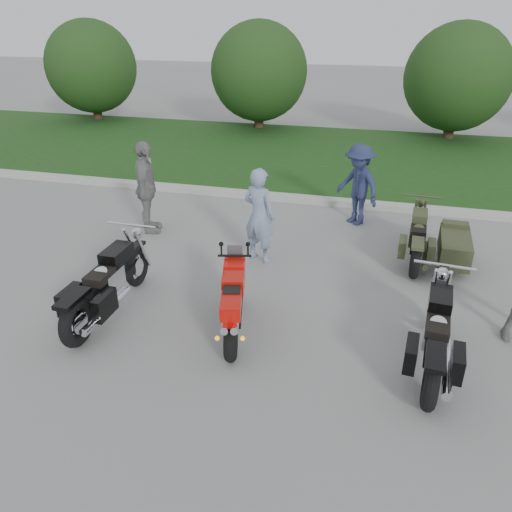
% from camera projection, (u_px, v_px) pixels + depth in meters
% --- Properties ---
extents(ground, '(80.00, 80.00, 0.00)m').
position_uv_depth(ground, '(231.00, 342.00, 7.17)').
color(ground, '#969691').
rests_on(ground, ground).
extents(curb, '(60.00, 0.30, 0.15)m').
position_uv_depth(curb, '(302.00, 199.00, 12.34)').
color(curb, '#B5B3AA').
rests_on(curb, ground).
extents(grass_strip, '(60.00, 8.00, 0.14)m').
position_uv_depth(grass_strip, '(324.00, 156.00, 15.94)').
color(grass_strip, '#25571E').
rests_on(grass_strip, ground).
extents(tree_far_left, '(3.60, 3.60, 4.00)m').
position_uv_depth(tree_far_left, '(91.00, 67.00, 20.13)').
color(tree_far_left, '#3F2B1C').
rests_on(tree_far_left, ground).
extents(tree_mid_left, '(3.60, 3.60, 4.00)m').
position_uv_depth(tree_mid_left, '(259.00, 72.00, 18.57)').
color(tree_mid_left, '#3F2B1C').
rests_on(tree_mid_left, ground).
extents(tree_mid_right, '(3.60, 3.60, 4.00)m').
position_uv_depth(tree_mid_right, '(458.00, 78.00, 17.00)').
color(tree_mid_right, '#3F2B1C').
rests_on(tree_mid_right, ground).
extents(sportbike_red, '(0.65, 1.87, 0.90)m').
position_uv_depth(sportbike_red, '(233.00, 302.00, 7.16)').
color(sportbike_red, black).
rests_on(sportbike_red, ground).
extents(cruiser_left, '(0.42, 2.49, 0.96)m').
position_uv_depth(cruiser_left, '(106.00, 287.00, 7.60)').
color(cruiser_left, black).
rests_on(cruiser_left, ground).
extents(cruiser_right, '(0.48, 2.39, 0.92)m').
position_uv_depth(cruiser_right, '(436.00, 339.00, 6.46)').
color(cruiser_right, black).
rests_on(cruiser_right, ground).
extents(cruiser_sidecar, '(1.13, 2.21, 0.85)m').
position_uv_depth(cruiser_sidecar, '(439.00, 244.00, 9.21)').
color(cruiser_sidecar, black).
rests_on(cruiser_sidecar, ground).
extents(person_stripe, '(0.77, 0.64, 1.80)m').
position_uv_depth(person_stripe, '(259.00, 216.00, 9.14)').
color(person_stripe, '#8699B6').
rests_on(person_stripe, ground).
extents(person_denim, '(1.30, 1.25, 1.77)m').
position_uv_depth(person_denim, '(358.00, 185.00, 10.77)').
color(person_denim, navy).
rests_on(person_denim, ground).
extents(person_back, '(0.83, 1.23, 1.94)m').
position_uv_depth(person_back, '(146.00, 188.00, 10.32)').
color(person_back, gray).
rests_on(person_back, ground).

